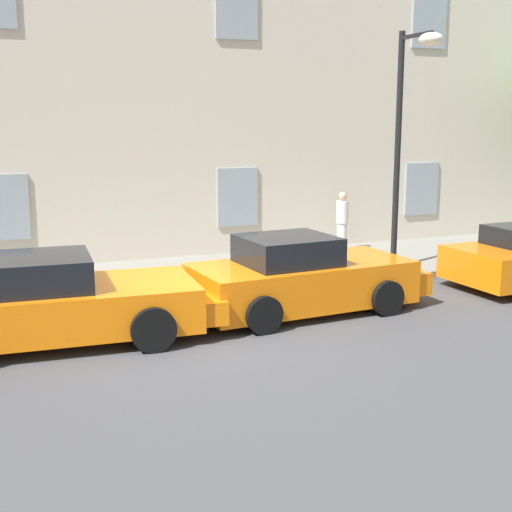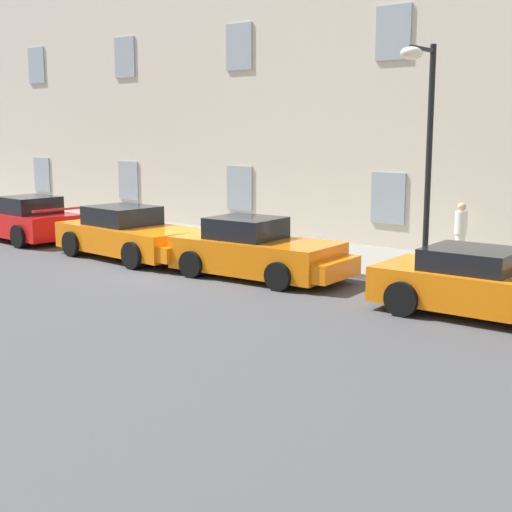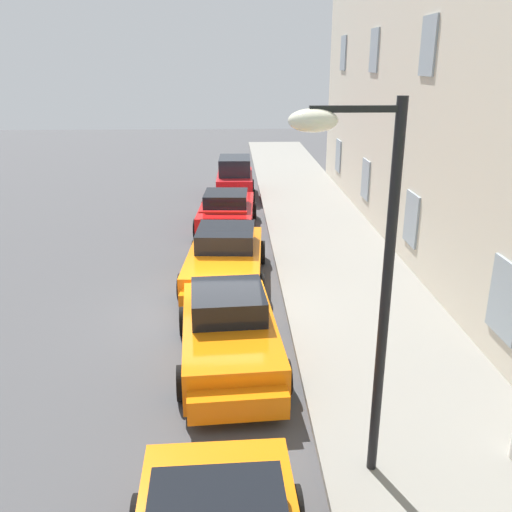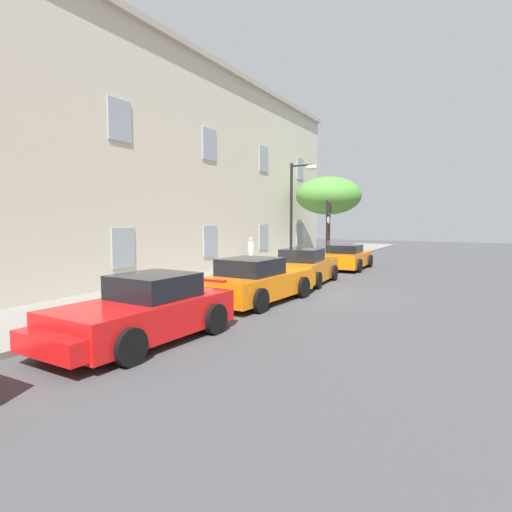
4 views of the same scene
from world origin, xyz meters
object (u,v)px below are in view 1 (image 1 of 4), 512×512
object	(u,v)px
sportscar_yellow_flank	(66,303)
street_lamp	(411,106)
sportscar_white_middle	(308,278)
pedestrian_admiring	(342,221)

from	to	relation	value
sportscar_yellow_flank	street_lamp	distance (m)	8.60
sportscar_white_middle	pedestrian_admiring	bearing A→B (deg)	54.09
sportscar_yellow_flank	pedestrian_admiring	size ratio (longest dim) A/B	3.21
sportscar_yellow_flank	street_lamp	size ratio (longest dim) A/B	0.94
sportscar_yellow_flank	pedestrian_admiring	bearing A→B (deg)	30.66
sportscar_white_middle	pedestrian_admiring	xyz separation A→B (m)	(3.18, 4.39, 0.32)
sportscar_yellow_flank	sportscar_white_middle	xyz separation A→B (m)	(4.47, 0.14, -0.01)
sportscar_white_middle	pedestrian_admiring	distance (m)	5.43
sportscar_white_middle	street_lamp	xyz separation A→B (m)	(3.29, 1.67, 3.24)
street_lamp	pedestrian_admiring	bearing A→B (deg)	92.29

